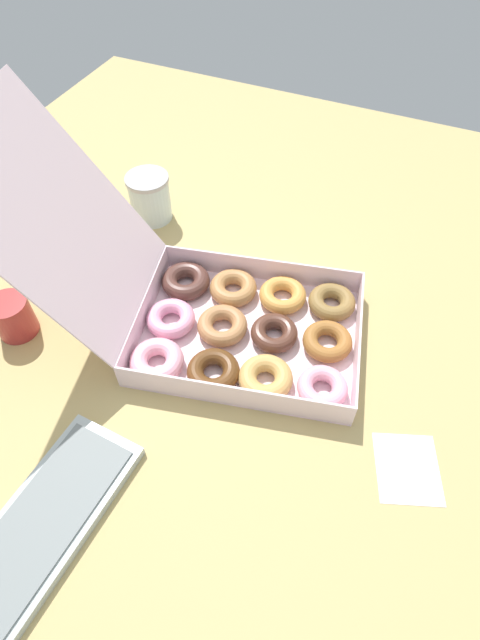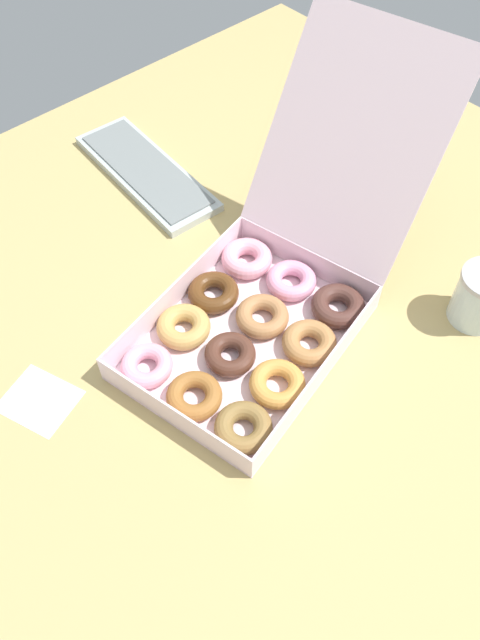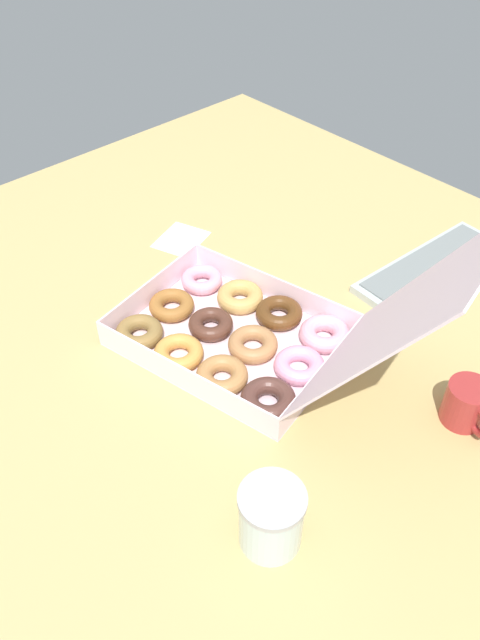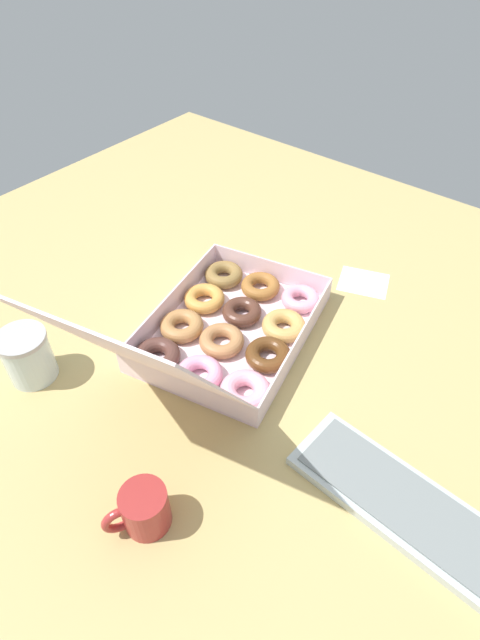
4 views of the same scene
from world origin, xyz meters
TOP-DOWN VIEW (x-y plane):
  - ground_plane at (0.00, 0.00)cm, footprint 180.00×180.00cm
  - donut_box at (-6.25, 1.91)cm, footprint 44.98×70.07cm
  - keyboard at (-54.13, 12.18)cm, footprint 40.73×16.18cm
  - coffee_mug at (-21.98, 40.51)cm, footprint 7.68×10.53cm
  - glass_jar at (18.92, 33.32)cm, footprint 9.97×9.97cm
  - paper_napkin at (-19.91, -36.52)cm, footprint 14.79×13.71cm

SIDE VIEW (x-z plane):
  - ground_plane at x=0.00cm, z-range -2.00..0.00cm
  - paper_napkin at x=-19.91cm, z-range 0.00..0.15cm
  - keyboard at x=-54.13cm, z-range -0.04..2.16cm
  - coffee_mug at x=-21.98cm, z-range 0.11..8.28cm
  - donut_box at x=-6.25cm, z-range -16.59..25.12cm
  - glass_jar at x=18.92cm, z-range 0.05..11.33cm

